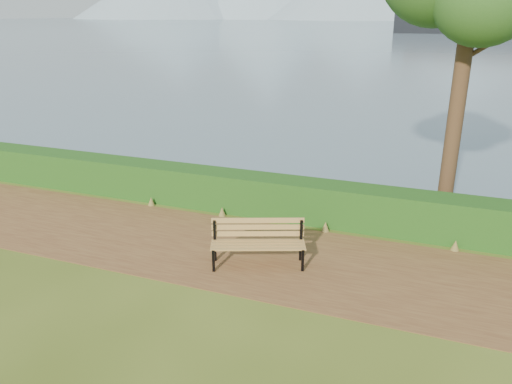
% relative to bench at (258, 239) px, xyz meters
% --- Properties ---
extents(ground, '(140.00, 140.00, 0.00)m').
position_rel_bench_xyz_m(ground, '(-0.66, 0.05, -0.55)').
color(ground, '#435117').
rests_on(ground, ground).
extents(path, '(40.00, 3.40, 0.01)m').
position_rel_bench_xyz_m(path, '(-0.66, 0.35, -0.55)').
color(path, brown).
rests_on(path, ground).
extents(hedge, '(32.00, 0.85, 1.00)m').
position_rel_bench_xyz_m(hedge, '(-0.66, 2.65, -0.05)').
color(hedge, '#164513').
rests_on(hedge, ground).
extents(water, '(700.00, 510.00, 0.00)m').
position_rel_bench_xyz_m(water, '(-0.66, 260.05, -0.55)').
color(water, '#445A6E').
rests_on(water, ground).
extents(bench, '(1.98, 1.21, 0.96)m').
position_rel_bench_xyz_m(bench, '(0.00, 0.00, 0.00)').
color(bench, black).
rests_on(bench, ground).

